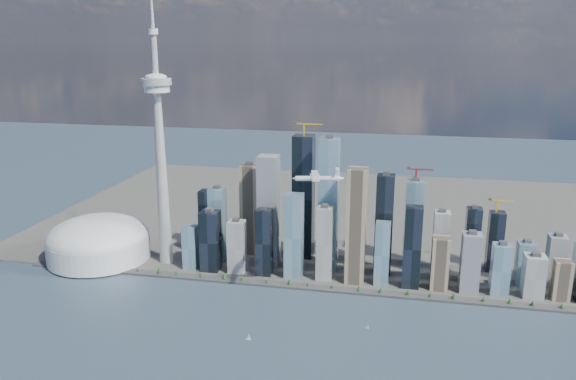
% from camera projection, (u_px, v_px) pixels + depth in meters
% --- Properties ---
extents(ground, '(4000.00, 4000.00, 0.00)m').
position_uv_depth(ground, '(281.00, 365.00, 763.20)').
color(ground, '#2E4651').
rests_on(ground, ground).
extents(seawall, '(1100.00, 22.00, 4.00)m').
position_uv_depth(seawall, '(311.00, 287.00, 999.22)').
color(seawall, '#383838').
rests_on(seawall, ground).
extents(land, '(1400.00, 900.00, 3.00)m').
position_uv_depth(land, '(340.00, 214.00, 1425.10)').
color(land, '#4C4C47').
rests_on(land, ground).
extents(shoreline_trees, '(960.53, 7.20, 8.80)m').
position_uv_depth(shoreline_trees, '(311.00, 284.00, 997.47)').
color(shoreline_trees, '#3F2D1E').
rests_on(shoreline_trees, seawall).
extents(skyscraper_cluster, '(736.00, 142.00, 274.07)m').
position_uv_depth(skyscraper_cluster, '(350.00, 230.00, 1048.17)').
color(skyscraper_cluster, black).
rests_on(skyscraper_cluster, land).
extents(needle_tower, '(56.00, 56.00, 550.50)m').
position_uv_depth(needle_tower, '(160.00, 146.00, 1054.23)').
color(needle_tower, gray).
rests_on(needle_tower, land).
extents(dome_stadium, '(200.00, 200.00, 86.00)m').
position_uv_depth(dome_stadium, '(98.00, 241.00, 1122.83)').
color(dome_stadium, silver).
rests_on(dome_stadium, land).
extents(airplane, '(78.71, 69.99, 19.27)m').
position_uv_depth(airplane, '(318.00, 178.00, 848.02)').
color(airplane, white).
rests_on(airplane, ground).
extents(sailboat_west, '(7.88, 2.76, 10.89)m').
position_uv_depth(sailboat_west, '(249.00, 337.00, 828.03)').
color(sailboat_west, white).
rests_on(sailboat_west, ground).
extents(sailboat_east, '(6.63, 3.59, 9.30)m').
position_uv_depth(sailboat_east, '(368.00, 327.00, 860.08)').
color(sailboat_east, white).
rests_on(sailboat_east, ground).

